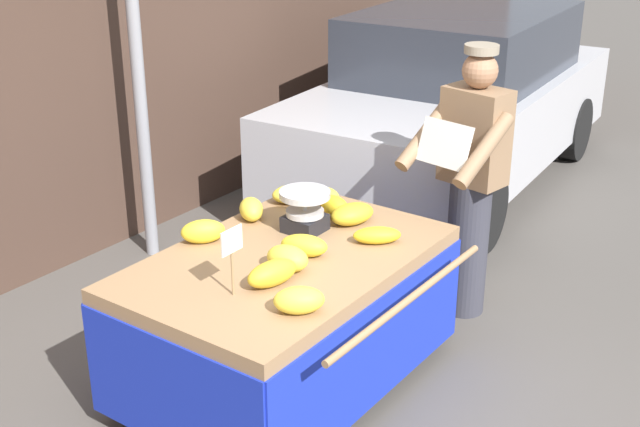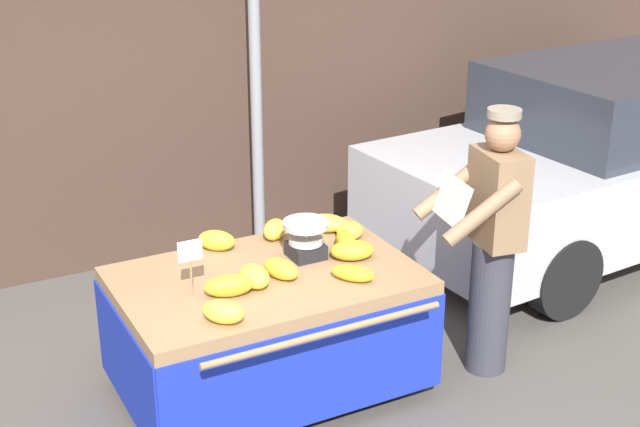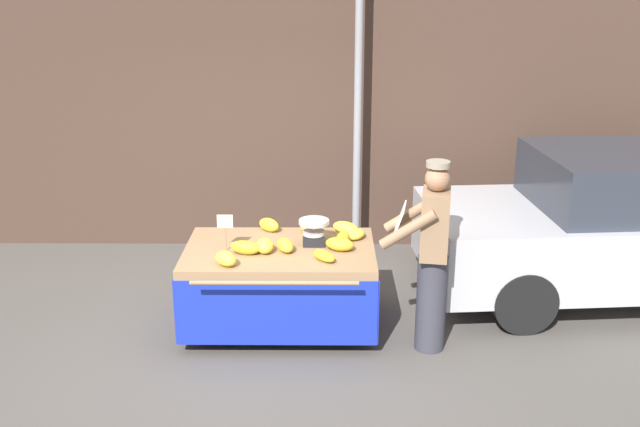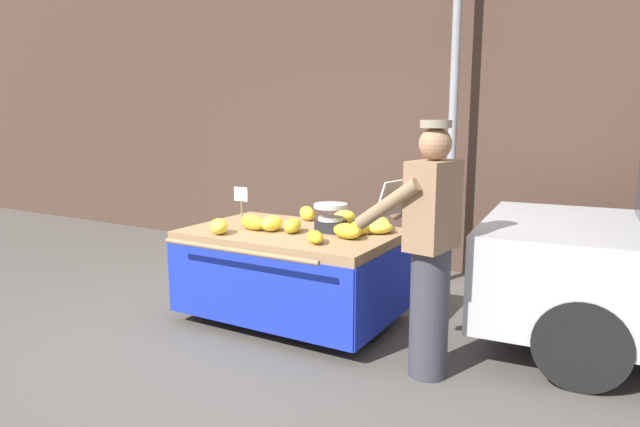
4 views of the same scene
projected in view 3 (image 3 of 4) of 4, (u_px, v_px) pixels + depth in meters
The scene contains 19 objects.
ground_plane at pixel (246, 352), 6.46m from camera, with size 60.00×60.00×0.00m, color #514C47.
back_wall at pixel (266, 73), 8.47m from camera, with size 16.00×0.24×4.15m, color #473328.
street_pole at pixel (358, 113), 8.15m from camera, with size 0.09×0.09×3.37m, color gray.
banana_cart at pixel (280, 269), 6.73m from camera, with size 1.75×1.33×0.80m.
weighing_scale at pixel (314, 232), 6.73m from camera, with size 0.28×0.28×0.24m.
price_sign at pixel (225, 225), 6.53m from camera, with size 0.14×0.01×0.34m.
banana_bunch_0 at pixel (340, 244), 6.60m from camera, with size 0.17×0.27×0.12m, color gold.
banana_bunch_1 at pixel (343, 238), 6.73m from camera, with size 0.12×0.21×0.12m, color gold.
banana_bunch_2 at pixel (355, 234), 6.88m from camera, with size 0.17×0.23×0.10m, color yellow.
banana_bunch_3 at pixel (265, 246), 6.54m from camera, with size 0.16×0.22×0.13m, color yellow.
banana_bunch_4 at pixel (269, 225), 7.08m from camera, with size 0.12×0.24×0.13m, color yellow.
banana_bunch_5 at pixel (245, 247), 6.51m from camera, with size 0.13×0.28×0.13m, color gold.
banana_bunch_6 at pixel (309, 225), 7.07m from camera, with size 0.13×0.20×0.13m, color yellow.
banana_bunch_7 at pixel (226, 259), 6.26m from camera, with size 0.14×0.23×0.12m, color yellow.
banana_bunch_8 at pixel (345, 228), 7.03m from camera, with size 0.17×0.27×0.11m, color yellow.
banana_bunch_9 at pixel (285, 245), 6.58m from camera, with size 0.13×0.25×0.11m, color yellow.
banana_bunch_10 at pixel (324, 256), 6.36m from camera, with size 0.11×0.26×0.09m, color gold.
vendor_person at pixel (432, 256), 6.26m from camera, with size 0.63×0.58×1.71m.
parked_car at pixel (622, 225), 7.42m from camera, with size 4.02×2.00×1.51m.
Camera 3 is at (0.69, -5.74, 3.20)m, focal length 41.12 mm.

